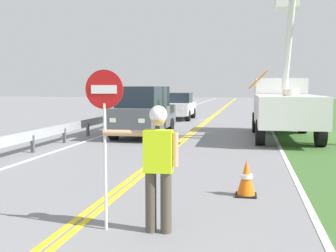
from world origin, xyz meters
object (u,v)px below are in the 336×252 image
Objects in this scene: oncoming_suv_nearest at (144,111)px; oncoming_sedan_second at (178,106)px; flagger_worker at (158,160)px; utility_bucket_truck at (283,103)px; traffic_cone_lead at (246,179)px; stop_sign_paddle at (105,113)px.

oncoming_sedan_second is (-0.15, 9.30, -0.23)m from oncoming_suv_nearest.
utility_bucket_truck is (2.62, 11.93, 0.39)m from flagger_worker.
flagger_worker is 0.27× the size of utility_bucket_truck.
flagger_worker is at bearing -80.95° from oncoming_sedan_second.
traffic_cone_lead is at bearing -64.06° from oncoming_suv_nearest.
oncoming_sedan_second is 5.89× the size of traffic_cone_lead.
oncoming_sedan_second is at bearing 103.84° from traffic_cone_lead.
oncoming_suv_nearest reaches higher than traffic_cone_lead.
oncoming_suv_nearest is (-5.74, -0.73, -0.37)m from utility_bucket_truck.
traffic_cone_lead is (4.35, -8.93, -0.72)m from oncoming_suv_nearest.
utility_bucket_truck reaches higher than stop_sign_paddle.
oncoming_suv_nearest reaches higher than flagger_worker.
oncoming_suv_nearest is 9.96m from traffic_cone_lead.
flagger_worker is 2.61× the size of traffic_cone_lead.
traffic_cone_lead is (1.23, 2.27, -0.71)m from flagger_worker.
utility_bucket_truck is 10.42m from oncoming_sedan_second.
oncoming_sedan_second is at bearing 99.05° from flagger_worker.
flagger_worker is 1.02m from stop_sign_paddle.
stop_sign_paddle is (-0.77, -0.04, 0.66)m from flagger_worker.
oncoming_sedan_second is (-5.89, 8.57, -0.60)m from utility_bucket_truck.
stop_sign_paddle is 0.56× the size of oncoming_sedan_second.
stop_sign_paddle is 0.50× the size of oncoming_suv_nearest.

